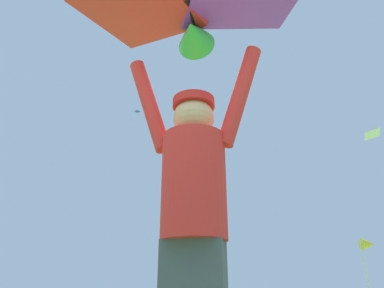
# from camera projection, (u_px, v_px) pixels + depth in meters

# --- Properties ---
(kite_flyer_person) EXTENTS (0.81, 0.40, 1.92)m
(kite_flyer_person) POSITION_uv_depth(u_px,v_px,m) (194.00, 217.00, 1.84)
(kite_flyer_person) COLOR #424751
(kite_flyer_person) RESTS_ON ground
(held_stunt_kite) EXTENTS (1.58, 0.98, 0.38)m
(held_stunt_kite) POSITION_uv_depth(u_px,v_px,m) (191.00, 13.00, 2.28)
(held_stunt_kite) COLOR black
(distant_kite_white_high_right) EXTENTS (0.96, 0.97, 0.32)m
(distant_kite_white_high_right) POSITION_uv_depth(u_px,v_px,m) (372.00, 134.00, 17.76)
(distant_kite_white_high_right) COLOR white
(distant_kite_blue_far_center) EXTENTS (0.62, 0.62, 0.07)m
(distant_kite_blue_far_center) POSITION_uv_depth(u_px,v_px,m) (137.00, 111.00, 39.89)
(distant_kite_blue_far_center) COLOR blue
(distant_kite_purple_low_left) EXTENTS (1.80, 1.64, 2.89)m
(distant_kite_purple_low_left) POSITION_uv_depth(u_px,v_px,m) (201.00, 137.00, 17.80)
(distant_kite_purple_low_left) COLOR purple
(marker_flag) EXTENTS (0.30, 0.24, 1.73)m
(marker_flag) POSITION_uv_depth(u_px,v_px,m) (368.00, 250.00, 7.47)
(marker_flag) COLOR silver
(marker_flag) RESTS_ON ground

